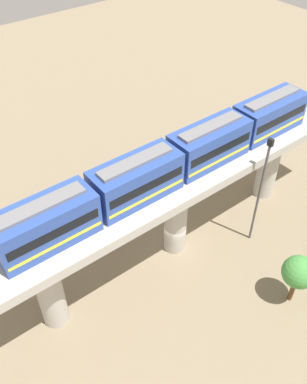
# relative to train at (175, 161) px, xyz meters

# --- Properties ---
(ground_plane) EXTENTS (120.00, 120.00, 0.00)m
(ground_plane) POSITION_rel_train_xyz_m (0.00, -0.39, -9.66)
(ground_plane) COLOR #84755B
(viaduct) EXTENTS (5.20, 35.80, 8.13)m
(viaduct) POSITION_rel_train_xyz_m (0.00, -0.39, -3.34)
(viaduct) COLOR #B7B2AA
(viaduct) RESTS_ON ground
(train) EXTENTS (2.64, 27.45, 3.24)m
(train) POSITION_rel_train_xyz_m (0.00, 0.00, 0.00)
(train) COLOR #2D4CA5
(train) RESTS_ON viaduct
(parked_car_white) EXTENTS (2.10, 4.32, 1.76)m
(parked_car_white) POSITION_rel_train_xyz_m (10.23, -2.09, -8.92)
(parked_car_white) COLOR white
(parked_car_white) RESTS_ON ground
(parked_car_blue) EXTENTS (2.42, 4.43, 1.76)m
(parked_car_blue) POSITION_rel_train_xyz_m (8.29, 5.03, -8.92)
(parked_car_blue) COLOR #284CB7
(parked_car_blue) RESTS_ON ground
(tree_near_viaduct) EXTENTS (2.53, 2.53, 4.64)m
(tree_near_viaduct) POSITION_rel_train_xyz_m (-9.76, -4.03, -6.33)
(tree_near_viaduct) COLOR brown
(tree_near_viaduct) RESTS_ON ground
(signal_post) EXTENTS (0.44, 0.28, 10.73)m
(signal_post) POSITION_rel_train_xyz_m (-3.40, -6.41, -3.77)
(signal_post) COLOR #4C4C51
(signal_post) RESTS_ON ground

